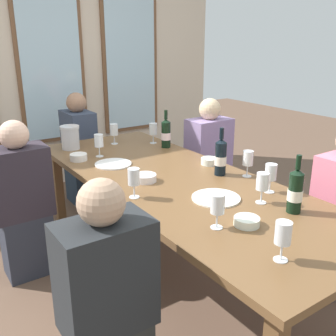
# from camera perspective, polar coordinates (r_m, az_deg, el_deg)

# --- Properties ---
(ground_plane) EXTENTS (12.00, 12.00, 0.00)m
(ground_plane) POSITION_cam_1_polar(r_m,az_deg,el_deg) (2.87, 1.05, -15.60)
(ground_plane) COLOR brown
(back_wall_with_windows) EXTENTS (4.17, 0.10, 2.90)m
(back_wall_with_windows) POSITION_cam_1_polar(r_m,az_deg,el_deg) (4.45, -16.94, 15.77)
(back_wall_with_windows) COLOR beige
(back_wall_with_windows) RESTS_ON ground
(dining_table) EXTENTS (0.97, 2.57, 0.74)m
(dining_table) POSITION_cam_1_polar(r_m,az_deg,el_deg) (2.55, 1.14, -2.98)
(dining_table) COLOR brown
(dining_table) RESTS_ON ground
(white_plate_0) EXTENTS (0.26, 0.26, 0.01)m
(white_plate_0) POSITION_cam_1_polar(r_m,az_deg,el_deg) (2.83, -7.99, 0.59)
(white_plate_0) COLOR white
(white_plate_0) RESTS_ON dining_table
(white_plate_1) EXTENTS (0.28, 0.28, 0.01)m
(white_plate_1) POSITION_cam_1_polar(r_m,az_deg,el_deg) (2.24, 6.98, -4.35)
(white_plate_1) COLOR white
(white_plate_1) RESTS_ON dining_table
(metal_pitcher) EXTENTS (0.16, 0.16, 0.19)m
(metal_pitcher) POSITION_cam_1_polar(r_m,az_deg,el_deg) (3.28, -14.05, 4.36)
(metal_pitcher) COLOR silver
(metal_pitcher) RESTS_ON dining_table
(wine_bottle_0) EXTENTS (0.08, 0.08, 0.32)m
(wine_bottle_0) POSITION_cam_1_polar(r_m,az_deg,el_deg) (2.59, 7.67, 1.59)
(wine_bottle_0) COLOR black
(wine_bottle_0) RESTS_ON dining_table
(wine_bottle_1) EXTENTS (0.08, 0.08, 0.31)m
(wine_bottle_1) POSITION_cam_1_polar(r_m,az_deg,el_deg) (2.12, 18.05, -3.18)
(wine_bottle_1) COLOR black
(wine_bottle_1) RESTS_ON dining_table
(wine_bottle_2) EXTENTS (0.08, 0.08, 0.31)m
(wine_bottle_2) POSITION_cam_1_polar(r_m,az_deg,el_deg) (3.22, -0.30, 5.07)
(wine_bottle_2) COLOR black
(wine_bottle_2) RESTS_ON dining_table
(tasting_bowl_0) EXTENTS (0.13, 0.13, 0.05)m
(tasting_bowl_0) POSITION_cam_1_polar(r_m,az_deg,el_deg) (2.97, -12.89, 1.55)
(tasting_bowl_0) COLOR white
(tasting_bowl_0) RESTS_ON dining_table
(tasting_bowl_1) EXTENTS (0.14, 0.14, 0.05)m
(tasting_bowl_1) POSITION_cam_1_polar(r_m,az_deg,el_deg) (2.49, -3.33, -1.44)
(tasting_bowl_1) COLOR white
(tasting_bowl_1) RESTS_ON dining_table
(tasting_bowl_2) EXTENTS (0.13, 0.13, 0.04)m
(tasting_bowl_2) POSITION_cam_1_polar(r_m,az_deg,el_deg) (1.96, 11.39, -7.64)
(tasting_bowl_2) COLOR white
(tasting_bowl_2) RESTS_ON dining_table
(tasting_bowl_3) EXTENTS (0.12, 0.12, 0.05)m
(tasting_bowl_3) POSITION_cam_1_polar(r_m,az_deg,el_deg) (2.82, 6.02, 0.99)
(tasting_bowl_3) COLOR white
(tasting_bowl_3) RESTS_ON dining_table
(wine_glass_0) EXTENTS (0.07, 0.07, 0.17)m
(wine_glass_0) POSITION_cam_1_polar(r_m,az_deg,el_deg) (2.21, -5.00, -1.47)
(wine_glass_0) COLOR white
(wine_glass_0) RESTS_ON dining_table
(wine_glass_1) EXTENTS (0.07, 0.07, 0.17)m
(wine_glass_1) POSITION_cam_1_polar(r_m,az_deg,el_deg) (2.19, 13.59, -2.03)
(wine_glass_1) COLOR white
(wine_glass_1) RESTS_ON dining_table
(wine_glass_2) EXTENTS (0.07, 0.07, 0.17)m
(wine_glass_2) POSITION_cam_1_polar(r_m,az_deg,el_deg) (2.59, 11.56, 1.23)
(wine_glass_2) COLOR white
(wine_glass_2) RESTS_ON dining_table
(wine_glass_3) EXTENTS (0.07, 0.07, 0.17)m
(wine_glass_3) POSITION_cam_1_polar(r_m,az_deg,el_deg) (1.66, 16.40, -9.31)
(wine_glass_3) COLOR white
(wine_glass_3) RESTS_ON dining_table
(wine_glass_4) EXTENTS (0.07, 0.07, 0.17)m
(wine_glass_4) POSITION_cam_1_polar(r_m,az_deg,el_deg) (3.01, -10.04, 3.87)
(wine_glass_4) COLOR white
(wine_glass_4) RESTS_ON dining_table
(wine_glass_5) EXTENTS (0.07, 0.07, 0.17)m
(wine_glass_5) POSITION_cam_1_polar(r_m,az_deg,el_deg) (3.35, -2.18, 5.57)
(wine_glass_5) COLOR white
(wine_glass_5) RESTS_ON dining_table
(wine_glass_6) EXTENTS (0.07, 0.07, 0.17)m
(wine_glass_6) POSITION_cam_1_polar(r_m,az_deg,el_deg) (2.35, 14.74, -0.67)
(wine_glass_6) COLOR white
(wine_glass_6) RESTS_ON dining_table
(wine_glass_7) EXTENTS (0.07, 0.07, 0.17)m
(wine_glass_7) POSITION_cam_1_polar(r_m,az_deg,el_deg) (3.35, -7.88, 5.50)
(wine_glass_7) COLOR white
(wine_glass_7) RESTS_ON dining_table
(wine_glass_8) EXTENTS (0.07, 0.07, 0.17)m
(wine_glass_8) POSITION_cam_1_polar(r_m,az_deg,el_deg) (1.87, 7.22, -5.43)
(wine_glass_8) COLOR white
(wine_glass_8) RESTS_ON dining_table
(seated_person_0) EXTENTS (0.38, 0.24, 1.11)m
(seated_person_0) POSITION_cam_1_polar(r_m,az_deg,el_deg) (2.85, -20.37, -5.02)
(seated_person_0) COLOR #2B2F3B
(seated_person_0) RESTS_ON ground
(seated_person_1) EXTENTS (0.38, 0.24, 1.11)m
(seated_person_1) POSITION_cam_1_polar(r_m,az_deg,el_deg) (3.55, 5.85, 0.71)
(seated_person_1) COLOR #343630
(seated_person_1) RESTS_ON ground
(seated_person_2) EXTENTS (0.38, 0.24, 1.11)m
(seated_person_2) POSITION_cam_1_polar(r_m,az_deg,el_deg) (1.77, -8.79, -19.61)
(seated_person_2) COLOR #2C2E2B
(seated_person_2) RESTS_ON ground
(seated_person_4) EXTENTS (0.24, 0.38, 1.11)m
(seated_person_4) POSITION_cam_1_polar(r_m,az_deg,el_deg) (3.97, -12.69, 2.29)
(seated_person_4) COLOR #243244
(seated_person_4) RESTS_ON ground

